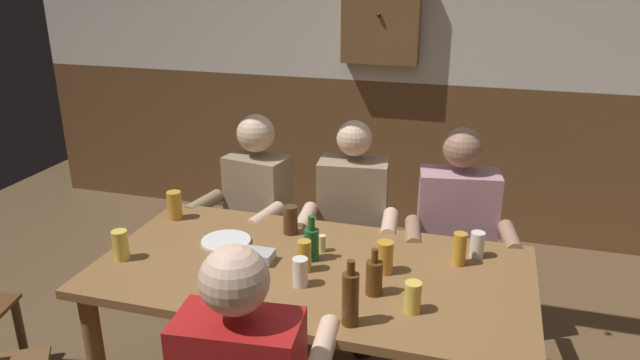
{
  "coord_description": "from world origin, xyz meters",
  "views": [
    {
      "loc": [
        0.69,
        -2.1,
        2.05
      ],
      "look_at": [
        0.0,
        0.24,
        1.14
      ],
      "focal_mm": 33.36,
      "sensor_mm": 36.0,
      "label": 1
    }
  ],
  "objects_px": {
    "bottle_0": "(374,277)",
    "pint_glass_8": "(304,256)",
    "plate_0": "(226,241)",
    "bottle_2": "(312,243)",
    "table_candle": "(322,243)",
    "pint_glass_0": "(413,297)",
    "pint_glass_4": "(121,245)",
    "person_0": "(251,211)",
    "pint_glass_2": "(477,245)",
    "condiment_caddy": "(258,256)",
    "pint_glass_7": "(385,257)",
    "bottle_1": "(350,298)",
    "person_1": "(351,222)",
    "pint_glass_6": "(175,205)",
    "pint_glass_1": "(459,249)",
    "pint_glass_3": "(290,220)",
    "dining_table": "(312,287)",
    "wall_dart_cabinet": "(381,14)",
    "pint_glass_5": "(301,272)",
    "person_2": "(457,234)"
  },
  "relations": [
    {
      "from": "pint_glass_7",
      "to": "pint_glass_8",
      "type": "relative_size",
      "value": 1.03
    },
    {
      "from": "person_0",
      "to": "pint_glass_8",
      "type": "relative_size",
      "value": 8.71
    },
    {
      "from": "pint_glass_2",
      "to": "pint_glass_7",
      "type": "xyz_separation_m",
      "value": [
        -0.38,
        -0.26,
        0.01
      ]
    },
    {
      "from": "condiment_caddy",
      "to": "pint_glass_7",
      "type": "distance_m",
      "value": 0.57
    },
    {
      "from": "pint_glass_8",
      "to": "bottle_1",
      "type": "bearing_deg",
      "value": -49.75
    },
    {
      "from": "bottle_2",
      "to": "pint_glass_5",
      "type": "height_order",
      "value": "bottle_2"
    },
    {
      "from": "dining_table",
      "to": "pint_glass_0",
      "type": "height_order",
      "value": "pint_glass_0"
    },
    {
      "from": "table_candle",
      "to": "pint_glass_5",
      "type": "bearing_deg",
      "value": -89.21
    },
    {
      "from": "person_0",
      "to": "bottle_0",
      "type": "xyz_separation_m",
      "value": [
        0.89,
        -0.85,
        0.18
      ]
    },
    {
      "from": "pint_glass_1",
      "to": "pint_glass_7",
      "type": "height_order",
      "value": "pint_glass_1"
    },
    {
      "from": "pint_glass_0",
      "to": "pint_glass_4",
      "type": "height_order",
      "value": "pint_glass_4"
    },
    {
      "from": "bottle_0",
      "to": "pint_glass_7",
      "type": "bearing_deg",
      "value": 87.28
    },
    {
      "from": "table_candle",
      "to": "bottle_2",
      "type": "distance_m",
      "value": 0.1
    },
    {
      "from": "plate_0",
      "to": "pint_glass_6",
      "type": "distance_m",
      "value": 0.42
    },
    {
      "from": "bottle_0",
      "to": "pint_glass_8",
      "type": "bearing_deg",
      "value": 162.5
    },
    {
      "from": "person_2",
      "to": "condiment_caddy",
      "type": "bearing_deg",
      "value": 32.5
    },
    {
      "from": "pint_glass_8",
      "to": "person_1",
      "type": "bearing_deg",
      "value": 87.8
    },
    {
      "from": "pint_glass_3",
      "to": "dining_table",
      "type": "bearing_deg",
      "value": -56.19
    },
    {
      "from": "person_1",
      "to": "condiment_caddy",
      "type": "xyz_separation_m",
      "value": [
        -0.26,
        -0.74,
        0.12
      ]
    },
    {
      "from": "pint_glass_3",
      "to": "pint_glass_7",
      "type": "distance_m",
      "value": 0.58
    },
    {
      "from": "person_1",
      "to": "pint_glass_6",
      "type": "height_order",
      "value": "person_1"
    },
    {
      "from": "pint_glass_6",
      "to": "person_1",
      "type": "bearing_deg",
      "value": 26.59
    },
    {
      "from": "pint_glass_7",
      "to": "person_1",
      "type": "bearing_deg",
      "value": 114.35
    },
    {
      "from": "bottle_1",
      "to": "wall_dart_cabinet",
      "type": "xyz_separation_m",
      "value": [
        -0.39,
        2.49,
        0.79
      ]
    },
    {
      "from": "pint_glass_5",
      "to": "bottle_0",
      "type": "bearing_deg",
      "value": 3.95
    },
    {
      "from": "pint_glass_6",
      "to": "bottle_2",
      "type": "bearing_deg",
      "value": -15.81
    },
    {
      "from": "person_0",
      "to": "pint_glass_2",
      "type": "height_order",
      "value": "person_0"
    },
    {
      "from": "table_candle",
      "to": "bottle_2",
      "type": "relative_size",
      "value": 0.38
    },
    {
      "from": "person_1",
      "to": "pint_glass_0",
      "type": "height_order",
      "value": "person_1"
    },
    {
      "from": "bottle_2",
      "to": "bottle_1",
      "type": "bearing_deg",
      "value": -57.23
    },
    {
      "from": "person_2",
      "to": "pint_glass_3",
      "type": "xyz_separation_m",
      "value": [
        -0.78,
        -0.42,
        0.16
      ]
    },
    {
      "from": "plate_0",
      "to": "pint_glass_8",
      "type": "height_order",
      "value": "pint_glass_8"
    },
    {
      "from": "bottle_0",
      "to": "pint_glass_8",
      "type": "relative_size",
      "value": 1.42
    },
    {
      "from": "bottle_2",
      "to": "pint_glass_5",
      "type": "bearing_deg",
      "value": -83.78
    },
    {
      "from": "bottle_2",
      "to": "pint_glass_7",
      "type": "distance_m",
      "value": 0.34
    },
    {
      "from": "person_0",
      "to": "pint_glass_0",
      "type": "distance_m",
      "value": 1.42
    },
    {
      "from": "condiment_caddy",
      "to": "pint_glass_3",
      "type": "height_order",
      "value": "pint_glass_3"
    },
    {
      "from": "bottle_0",
      "to": "bottle_1",
      "type": "distance_m",
      "value": 0.24
    },
    {
      "from": "bottle_0",
      "to": "pint_glass_1",
      "type": "bearing_deg",
      "value": 48.29
    },
    {
      "from": "dining_table",
      "to": "pint_glass_0",
      "type": "xyz_separation_m",
      "value": [
        0.47,
        -0.23,
        0.16
      ]
    },
    {
      "from": "person_2",
      "to": "table_candle",
      "type": "distance_m",
      "value": 0.82
    },
    {
      "from": "pint_glass_2",
      "to": "pint_glass_6",
      "type": "distance_m",
      "value": 1.53
    },
    {
      "from": "pint_glass_2",
      "to": "pint_glass_5",
      "type": "distance_m",
      "value": 0.83
    },
    {
      "from": "dining_table",
      "to": "plate_0",
      "type": "height_order",
      "value": "plate_0"
    },
    {
      "from": "person_2",
      "to": "bottle_0",
      "type": "xyz_separation_m",
      "value": [
        -0.28,
        -0.86,
        0.17
      ]
    },
    {
      "from": "person_2",
      "to": "condiment_caddy",
      "type": "xyz_separation_m",
      "value": [
        -0.83,
        -0.73,
        0.12
      ]
    },
    {
      "from": "plate_0",
      "to": "bottle_2",
      "type": "relative_size",
      "value": 1.12
    },
    {
      "from": "bottle_1",
      "to": "pint_glass_1",
      "type": "distance_m",
      "value": 0.68
    },
    {
      "from": "pint_glass_4",
      "to": "pint_glass_6",
      "type": "relative_size",
      "value": 0.93
    },
    {
      "from": "pint_glass_7",
      "to": "pint_glass_8",
      "type": "bearing_deg",
      "value": -166.36
    }
  ]
}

